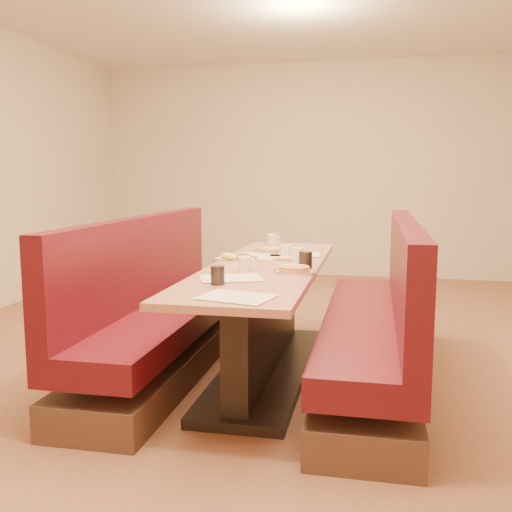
% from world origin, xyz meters
% --- Properties ---
extents(ground, '(8.00, 8.00, 0.00)m').
position_xyz_m(ground, '(0.00, 0.00, 0.00)').
color(ground, '#9E6647').
rests_on(ground, ground).
extents(room_envelope, '(6.04, 8.04, 2.82)m').
position_xyz_m(room_envelope, '(0.00, 0.00, 1.93)').
color(room_envelope, beige).
rests_on(room_envelope, ground).
extents(diner_table, '(0.70, 2.50, 0.75)m').
position_xyz_m(diner_table, '(0.00, 0.00, 0.37)').
color(diner_table, black).
rests_on(diner_table, ground).
extents(booth_left, '(0.55, 2.50, 1.05)m').
position_xyz_m(booth_left, '(-0.73, 0.00, 0.36)').
color(booth_left, '#4C3326').
rests_on(booth_left, ground).
extents(booth_right, '(0.55, 2.50, 1.05)m').
position_xyz_m(booth_right, '(0.73, 0.00, 0.36)').
color(booth_right, '#4C3326').
rests_on(booth_right, ground).
extents(placemat_near_left, '(0.42, 0.37, 0.00)m').
position_xyz_m(placemat_near_left, '(-0.09, -0.55, 0.75)').
color(placemat_near_left, beige).
rests_on(placemat_near_left, diner_table).
extents(placemat_near_right, '(0.40, 0.33, 0.00)m').
position_xyz_m(placemat_near_right, '(0.06, -1.04, 0.75)').
color(placemat_near_right, beige).
rests_on(placemat_near_right, diner_table).
extents(placemat_far_left, '(0.47, 0.41, 0.00)m').
position_xyz_m(placemat_far_left, '(-0.12, 0.35, 0.75)').
color(placemat_far_left, beige).
rests_on(placemat_far_left, diner_table).
extents(placemat_far_right, '(0.40, 0.33, 0.00)m').
position_xyz_m(placemat_far_right, '(0.12, 0.51, 0.75)').
color(placemat_far_right, beige).
rests_on(placemat_far_right, diner_table).
extents(pancake_plate, '(0.25, 0.25, 0.06)m').
position_xyz_m(pancake_plate, '(0.24, -0.33, 0.77)').
color(pancake_plate, white).
rests_on(pancake_plate, diner_table).
extents(eggs_plate, '(0.31, 0.31, 0.06)m').
position_xyz_m(eggs_plate, '(-0.24, 0.10, 0.77)').
color(eggs_plate, white).
rests_on(eggs_plate, diner_table).
extents(extra_plate_mid, '(0.19, 0.19, 0.04)m').
position_xyz_m(extra_plate_mid, '(0.10, 0.16, 0.76)').
color(extra_plate_mid, white).
rests_on(extra_plate_mid, diner_table).
extents(extra_plate_far, '(0.24, 0.24, 0.05)m').
position_xyz_m(extra_plate_far, '(-0.07, 0.56, 0.77)').
color(extra_plate_far, white).
rests_on(extra_plate_far, diner_table).
extents(coffee_mug_a, '(0.13, 0.09, 0.10)m').
position_xyz_m(coffee_mug_a, '(0.19, 0.14, 0.80)').
color(coffee_mug_a, white).
rests_on(coffee_mug_a, diner_table).
extents(coffee_mug_b, '(0.11, 0.08, 0.08)m').
position_xyz_m(coffee_mug_b, '(-0.08, -0.26, 0.79)').
color(coffee_mug_b, white).
rests_on(coffee_mug_b, diner_table).
extents(coffee_mug_c, '(0.12, 0.09, 0.09)m').
position_xyz_m(coffee_mug_c, '(0.09, 0.31, 0.80)').
color(coffee_mug_c, white).
rests_on(coffee_mug_c, diner_table).
extents(coffee_mug_d, '(0.12, 0.08, 0.09)m').
position_xyz_m(coffee_mug_d, '(-0.15, 1.10, 0.80)').
color(coffee_mug_d, white).
rests_on(coffee_mug_d, diner_table).
extents(soda_tumbler_near, '(0.07, 0.07, 0.10)m').
position_xyz_m(soda_tumbler_near, '(-0.12, -0.74, 0.80)').
color(soda_tumbler_near, black).
rests_on(soda_tumbler_near, diner_table).
extents(soda_tumbler_mid, '(0.08, 0.08, 0.11)m').
position_xyz_m(soda_tumbler_mid, '(0.28, -0.15, 0.81)').
color(soda_tumbler_mid, black).
rests_on(soda_tumbler_mid, diner_table).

